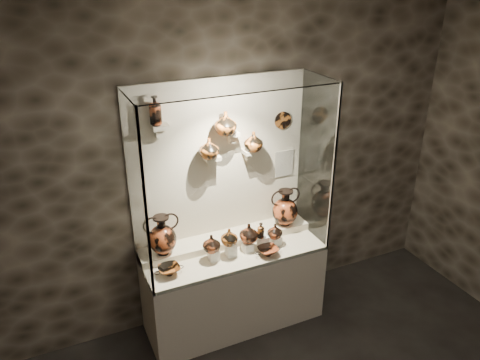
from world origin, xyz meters
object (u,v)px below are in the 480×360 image
at_px(jug_c, 249,233).
at_px(kylix_left, 169,270).
at_px(amphora_left, 162,235).
at_px(lekythos_tall, 155,109).
at_px(jug_b, 229,237).
at_px(jug_a, 211,243).
at_px(amphora_right, 285,207).
at_px(jug_e, 275,231).
at_px(lekythos_small, 261,230).
at_px(kylix_right, 268,251).
at_px(ovoid_vase_c, 253,141).
at_px(ovoid_vase_b, 225,123).
at_px(ovoid_vase_a, 209,148).

distance_m(jug_c, kylix_left, 0.80).
distance_m(amphora_left, jug_c, 0.79).
relative_size(amphora_left, lekythos_tall, 1.39).
bearing_deg(jug_b, jug_a, -161.91).
bearing_deg(amphora_left, kylix_left, -101.06).
height_order(jug_b, lekythos_tall, lekythos_tall).
xyz_separation_m(amphora_right, jug_e, (-0.22, -0.20, -0.10)).
height_order(amphora_left, jug_a, amphora_left).
xyz_separation_m(lekythos_small, kylix_right, (0.01, -0.12, -0.16)).
distance_m(jug_b, lekythos_small, 0.32).
xyz_separation_m(jug_c, lekythos_small, (0.11, -0.03, 0.02)).
distance_m(kylix_right, ovoid_vase_c, 1.01).
distance_m(amphora_right, jug_c, 0.52).
height_order(amphora_right, jug_a, amphora_right).
xyz_separation_m(jug_b, kylix_right, (0.33, -0.12, -0.16)).
distance_m(lekythos_tall, ovoid_vase_b, 0.62).
xyz_separation_m(jug_a, kylix_left, (-0.41, -0.04, -0.13)).
xyz_separation_m(jug_b, kylix_left, (-0.58, -0.03, -0.16)).
relative_size(jug_e, kylix_right, 0.62).
height_order(lekythos_tall, ovoid_vase_c, lekythos_tall).
bearing_deg(kylix_left, ovoid_vase_c, 28.46).
xyz_separation_m(jug_c, kylix_left, (-0.79, -0.06, -0.13)).
height_order(jug_b, ovoid_vase_b, ovoid_vase_b).
relative_size(jug_b, kylix_right, 0.68).
bearing_deg(kylix_right, ovoid_vase_a, 110.88).
bearing_deg(jug_e, jug_a, -178.95).
bearing_deg(jug_c, jug_b, -147.02).
height_order(jug_e, kylix_left, jug_e).
bearing_deg(kylix_right, jug_c, 103.71).
bearing_deg(lekythos_tall, kylix_left, -123.27).
relative_size(jug_a, jug_c, 0.90).
xyz_separation_m(jug_e, lekythos_small, (-0.15, 0.00, 0.05)).
bearing_deg(lekythos_tall, jug_b, -51.89).
bearing_deg(ovoid_vase_a, lekythos_tall, -172.27).
xyz_separation_m(jug_c, ovoid_vase_b, (-0.12, 0.23, 1.01)).
distance_m(amphora_right, kylix_left, 1.31).
bearing_deg(jug_a, amphora_right, -6.55).
relative_size(lekythos_small, ovoid_vase_b, 0.85).
distance_m(jug_c, jug_e, 0.26).
distance_m(kylix_left, ovoid_vase_b, 1.35).
distance_m(jug_e, lekythos_small, 0.16).
height_order(jug_c, jug_e, jug_c).
height_order(jug_e, ovoid_vase_c, ovoid_vase_c).
bearing_deg(jug_b, kylix_left, -156.60).
distance_m(jug_e, kylix_right, 0.21).
relative_size(amphora_right, lekythos_small, 2.17).
distance_m(lekythos_small, ovoid_vase_c, 0.82).
bearing_deg(lekythos_small, lekythos_tall, -178.65).
bearing_deg(ovoid_vase_a, ovoid_vase_c, 12.34).
relative_size(jug_c, ovoid_vase_a, 1.00).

